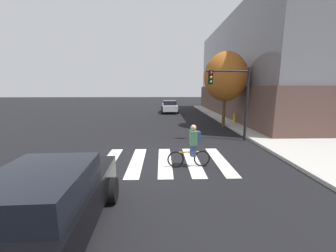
{
  "coord_description": "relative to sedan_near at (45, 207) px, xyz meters",
  "views": [
    {
      "loc": [
        0.29,
        -8.32,
        3.09
      ],
      "look_at": [
        0.59,
        1.36,
        1.28
      ],
      "focal_mm": 22.0,
      "sensor_mm": 36.0,
      "label": 1
    }
  ],
  "objects": [
    {
      "name": "street_tree_near",
      "position": [
        7.16,
        12.3,
        3.07
      ],
      "size": [
        3.24,
        3.24,
        5.77
      ],
      "color": "#4C3823",
      "rests_on": "ground"
    },
    {
      "name": "ground_plane",
      "position": [
        1.97,
        4.63,
        -0.82
      ],
      "size": [
        120.0,
        120.0,
        0.0
      ],
      "primitive_type": "plane",
      "color": "black"
    },
    {
      "name": "corner_building",
      "position": [
        18.63,
        18.82,
        4.15
      ],
      "size": [
        19.84,
        22.1,
        10.03
      ],
      "color": "brown",
      "rests_on": "ground"
    },
    {
      "name": "fire_hydrant",
      "position": [
        8.47,
        13.49,
        -0.29
      ],
      "size": [
        0.33,
        0.22,
        0.78
      ],
      "color": "gold",
      "rests_on": "sidewalk"
    },
    {
      "name": "sedan_near",
      "position": [
        0.0,
        0.0,
        0.0
      ],
      "size": [
        2.3,
        4.66,
        1.59
      ],
      "color": "black",
      "rests_on": "ground"
    },
    {
      "name": "cyclist",
      "position": [
        3.45,
        4.0,
        0.02
      ],
      "size": [
        1.71,
        0.38,
        1.69
      ],
      "color": "black",
      "rests_on": "ground"
    },
    {
      "name": "crosswalk_stripes",
      "position": [
        2.39,
        4.63,
        -0.81
      ],
      "size": [
        5.29,
        3.52,
        0.01
      ],
      "color": "silver",
      "rests_on": "ground"
    },
    {
      "name": "traffic_light_near",
      "position": [
        6.34,
        8.05,
        2.04
      ],
      "size": [
        2.47,
        0.28,
        4.2
      ],
      "color": "black",
      "rests_on": "ground"
    },
    {
      "name": "sedan_mid",
      "position": [
        3.25,
        22.0,
        -0.05
      ],
      "size": [
        2.08,
        4.35,
        1.5
      ],
      "color": "silver",
      "rests_on": "ground"
    }
  ]
}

